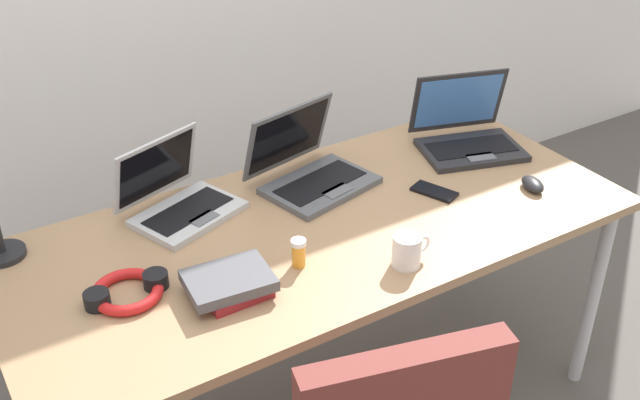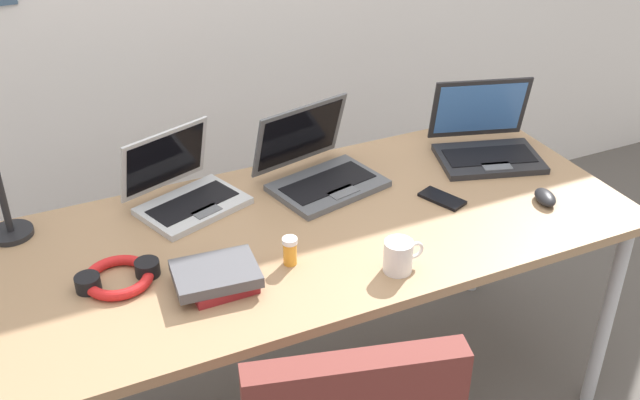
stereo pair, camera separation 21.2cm
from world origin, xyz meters
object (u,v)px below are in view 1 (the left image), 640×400
Objects in this scene: book_stack at (230,283)px; coffee_mug at (407,250)px; laptop_mid_desk at (178,200)px; computer_mouse at (533,184)px; laptop_back_right at (310,170)px; headphones at (127,291)px; laptop_near_mouse at (467,134)px; cell_phone at (434,192)px; pill_bottle at (299,252)px.

book_stack is 1.97× the size of coffee_mug.
laptop_mid_desk is 1.07m from computer_mouse.
headphones is (-0.67, -0.24, -0.03)m from laptop_back_right.
coffee_mug is (-0.58, -0.43, -0.00)m from laptop_near_mouse.
laptop_back_right is (-0.57, 0.07, -0.00)m from laptop_near_mouse.
laptop_mid_desk is at bearing 173.08° from laptop_near_mouse.
cell_phone is 0.96m from headphones.
laptop_near_mouse reaches higher than headphones.
headphones reaches higher than cell_phone.
headphones is 0.72m from coffee_mug.
laptop_back_right is at bearing 54.89° from pill_bottle.
laptop_back_right is 0.43m from pill_bottle.
computer_mouse is 0.85× the size of coffee_mug.
laptop_back_right is 4.84× the size of pill_bottle.
laptop_near_mouse is at bearing 19.23° from pill_bottle.
coffee_mug is at bearing -16.62° from book_stack.
laptop_near_mouse reaches higher than laptop_back_right.
laptop_near_mouse is at bearing -6.92° from laptop_mid_desk.
laptop_back_right is at bearing -7.36° from laptop_mid_desk.
headphones is (-0.26, -0.30, -0.03)m from laptop_mid_desk.
laptop_back_right is at bearing 162.83° from computer_mouse.
laptop_mid_desk is at bearing 126.43° from coffee_mug.
cell_phone is 0.55m from pill_bottle.
laptop_mid_desk is 0.68m from coffee_mug.
headphones is (-1.25, -0.18, -0.03)m from laptop_near_mouse.
coffee_mug is at bearing -161.79° from cell_phone.
cell_phone is (-0.27, 0.14, -0.01)m from computer_mouse.
laptop_mid_desk is 0.76m from cell_phone.
laptop_back_right is at bearing 39.00° from book_stack.
laptop_back_right is 0.38m from cell_phone.
coffee_mug reaches higher than headphones.
laptop_back_right is at bearing 89.36° from coffee_mug.
laptop_near_mouse is 0.32m from computer_mouse.
book_stack is at bearing -28.85° from headphones.
laptop_mid_desk reaches higher than cell_phone.
laptop_mid_desk is at bearing 84.77° from book_stack.
laptop_mid_desk reaches higher than coffee_mug.
book_stack is at bearing 166.97° from cell_phone.
computer_mouse is at bearing -34.68° from laptop_back_right.
pill_bottle is at bearing -67.96° from laptop_mid_desk.
computer_mouse is at bearing -6.71° from headphones.
laptop_back_right is 0.42m from laptop_mid_desk.
headphones is at bearing -169.21° from computer_mouse.
laptop_near_mouse is 4.08× the size of computer_mouse.
computer_mouse is 0.71× the size of cell_phone.
headphones is 2.71× the size of pill_bottle.
laptop_near_mouse is at bearing -6.61° from laptop_back_right.
computer_mouse is at bearing -2.45° from pill_bottle.
computer_mouse is 0.30m from cell_phone.
laptop_near_mouse reaches higher than pill_bottle.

